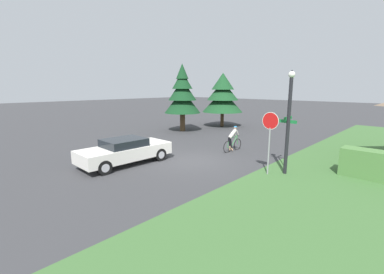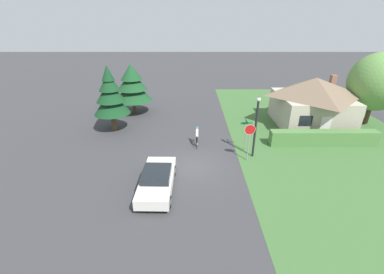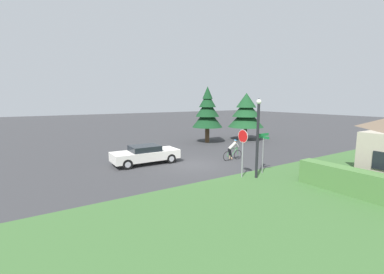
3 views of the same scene
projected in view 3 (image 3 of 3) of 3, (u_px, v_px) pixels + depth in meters
name	position (u px, v px, depth m)	size (l,w,h in m)	color
ground_plane	(193.00, 165.00, 18.35)	(140.00, 140.00, 0.00)	#38383A
sedan_left_lane	(145.00, 154.00, 18.56)	(2.03, 4.81, 1.34)	silver
cyclist	(232.00, 150.00, 19.72)	(0.44, 1.81, 1.59)	black
stop_sign	(243.00, 143.00, 15.10)	(0.78, 0.07, 2.87)	gray
street_lamp	(258.00, 134.00, 14.91)	(0.29, 0.29, 4.70)	black
street_name_sign	(263.00, 146.00, 15.97)	(0.90, 0.90, 2.55)	gray
conifer_tall_near	(207.00, 112.00, 27.50)	(3.25, 3.25, 6.02)	#4C3823
conifer_tall_far	(246.00, 112.00, 29.34)	(4.05, 4.05, 5.38)	#4C3823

